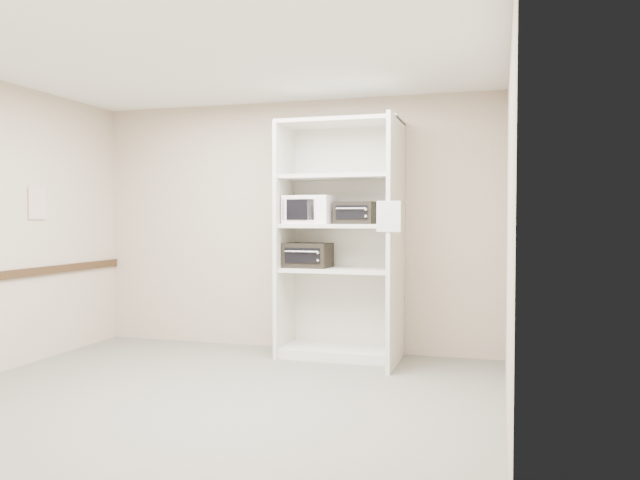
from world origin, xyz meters
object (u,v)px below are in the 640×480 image
(shelving_unit, at_px, (345,247))
(toaster_oven_lower, at_px, (308,255))
(toaster_oven_upper, at_px, (356,213))
(microwave, at_px, (310,210))

(shelving_unit, relative_size, toaster_oven_lower, 5.32)
(toaster_oven_upper, bearing_deg, shelving_unit, 169.18)
(shelving_unit, height_order, microwave, shelving_unit)
(shelving_unit, bearing_deg, toaster_oven_lower, -174.18)
(shelving_unit, relative_size, microwave, 5.01)
(toaster_oven_upper, bearing_deg, microwave, -174.08)
(toaster_oven_upper, bearing_deg, toaster_oven_lower, -176.00)
(shelving_unit, xyz_separation_m, microwave, (-0.36, -0.05, 0.38))
(shelving_unit, distance_m, microwave, 0.53)
(microwave, height_order, toaster_oven_lower, microwave)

